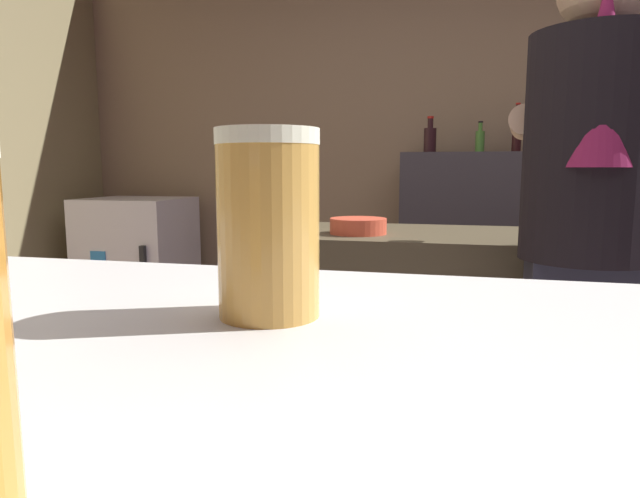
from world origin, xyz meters
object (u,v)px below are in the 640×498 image
(bartender, at_px, (587,229))
(mixing_bowl, at_px, (358,226))
(pint_glass_far, at_px, (268,224))
(mini_fridge, at_px, (139,272))
(bottle_hot_sauce, at_px, (480,141))
(bottle_soy, at_px, (517,133))
(bottle_vinegar, at_px, (430,139))

(bartender, xyz_separation_m, mixing_bowl, (-0.67, 0.35, -0.04))
(bartender, bearing_deg, pint_glass_far, 163.90)
(mixing_bowl, xyz_separation_m, pint_glass_far, (0.19, -1.52, 0.16))
(bartender, bearing_deg, mini_fridge, 62.02)
(mixing_bowl, relative_size, pint_glass_far, 1.37)
(mini_fridge, bearing_deg, mixing_bowl, -36.51)
(mixing_bowl, xyz_separation_m, bottle_hot_sauce, (0.46, 1.42, 0.36))
(pint_glass_far, bearing_deg, mini_fridge, 123.77)
(bottle_soy, bearing_deg, bottle_hot_sauce, 168.74)
(mixing_bowl, distance_m, pint_glass_far, 1.54)
(mini_fridge, bearing_deg, bottle_vinegar, 5.32)
(bartender, xyz_separation_m, bottle_hot_sauce, (-0.21, 1.78, 0.32))
(bottle_vinegar, bearing_deg, bottle_hot_sauce, 8.79)
(pint_glass_far, xyz_separation_m, bottle_hot_sauce, (0.26, 2.95, 0.20))
(bartender, relative_size, bottle_vinegar, 8.24)
(mini_fridge, height_order, bartender, bartender)
(bottle_hot_sauce, bearing_deg, bottle_soy, -11.26)
(mini_fridge, relative_size, pint_glass_far, 6.54)
(bottle_hot_sauce, height_order, bottle_vinegar, bottle_vinegar)
(mixing_bowl, height_order, bottle_vinegar, bottle_vinegar)
(mixing_bowl, height_order, bottle_soy, bottle_soy)
(pint_glass_far, bearing_deg, bottle_vinegar, 90.28)
(bottle_soy, xyz_separation_m, bottle_hot_sauce, (-0.19, 0.04, -0.04))
(mini_fridge, distance_m, mixing_bowl, 2.09)
(bottle_soy, bearing_deg, mini_fridge, -175.67)
(mini_fridge, distance_m, bottle_hot_sauce, 2.26)
(pint_glass_far, bearing_deg, bartender, 67.71)
(pint_glass_far, height_order, bottle_vinegar, bottle_vinegar)
(pint_glass_far, distance_m, bottle_soy, 2.95)
(mini_fridge, relative_size, bottle_vinegar, 4.64)
(bottle_soy, relative_size, bottle_hot_sauce, 1.52)
(bottle_soy, xyz_separation_m, bottle_vinegar, (-0.47, -0.00, -0.03))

